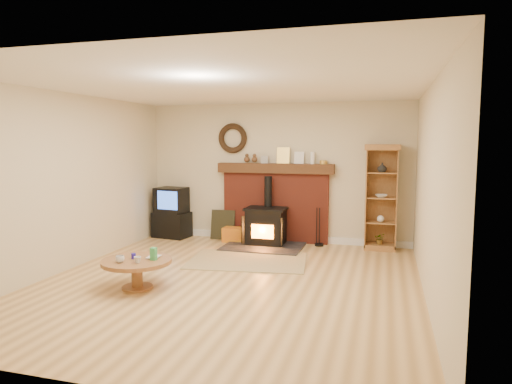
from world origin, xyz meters
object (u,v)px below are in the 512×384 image
(tv_unit, at_px, (172,213))
(coffee_table, at_px, (137,265))
(wood_stove, at_px, (266,227))
(curio_cabinet, at_px, (381,197))

(tv_unit, bearing_deg, coffee_table, -71.65)
(tv_unit, bearing_deg, wood_stove, -5.72)
(tv_unit, distance_m, coffee_table, 3.19)
(curio_cabinet, bearing_deg, wood_stove, -172.01)
(tv_unit, height_order, curio_cabinet, curio_cabinet)
(tv_unit, height_order, coffee_table, tv_unit)
(tv_unit, relative_size, coffee_table, 1.10)
(wood_stove, height_order, curio_cabinet, curio_cabinet)
(curio_cabinet, height_order, coffee_table, curio_cabinet)
(tv_unit, xyz_separation_m, coffee_table, (1.00, -3.02, -0.16))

